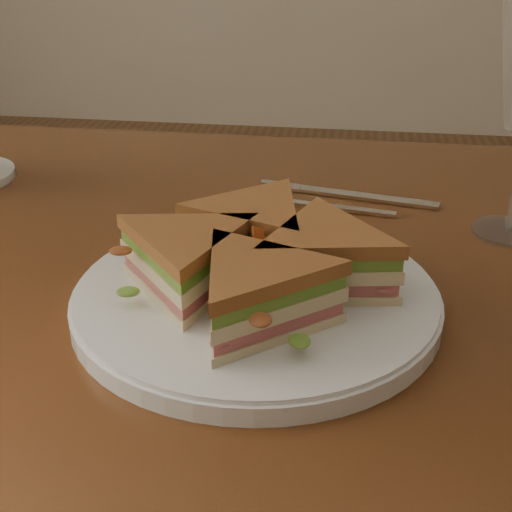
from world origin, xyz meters
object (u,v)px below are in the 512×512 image
at_px(sandwich_wedges, 256,261).
at_px(spoon, 277,200).
at_px(table, 234,340).
at_px(knife, 341,194).
at_px(plate, 256,300).

bearing_deg(sandwich_wedges, spoon, 92.17).
height_order(table, sandwich_wedges, sandwich_wedges).
height_order(table, knife, knife).
bearing_deg(plate, spoon, 92.17).
height_order(table, plate, plate).
bearing_deg(sandwich_wedges, knife, 76.88).
bearing_deg(spoon, plate, -78.17).
height_order(plate, knife, plate).
bearing_deg(plate, knife, 76.88).
xyz_separation_m(sandwich_wedges, knife, (0.06, 0.27, -0.04)).
bearing_deg(table, knife, 60.26).
bearing_deg(plate, table, 110.92).
distance_m(plate, spoon, 0.24).
xyz_separation_m(plate, spoon, (-0.01, 0.24, -0.00)).
bearing_deg(spoon, sandwich_wedges, -78.17).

